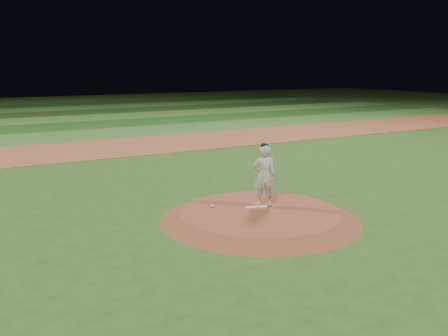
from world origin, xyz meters
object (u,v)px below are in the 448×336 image
object	(u,v)px
pitching_rubber	(256,207)
rosin_bag	(212,206)
pitchers_mound	(260,215)
pitcher_on_mound	(264,175)

from	to	relation	value
pitching_rubber	rosin_bag	bearing A→B (deg)	167.81
pitching_rubber	rosin_bag	distance (m)	1.24
pitchers_mound	pitcher_on_mound	world-z (taller)	pitcher_on_mound
pitching_rubber	rosin_bag	xyz separation A→B (m)	(-1.04, 0.66, 0.02)
pitchers_mound	pitching_rubber	distance (m)	0.37
pitchers_mound	pitcher_on_mound	distance (m)	1.14
pitchers_mound	pitching_rubber	size ratio (longest dim) A/B	8.93
pitching_rubber	pitcher_on_mound	bearing A→B (deg)	29.44
pitchers_mound	pitching_rubber	xyz separation A→B (m)	(0.09, 0.33, 0.14)
rosin_bag	pitcher_on_mound	world-z (taller)	pitcher_on_mound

